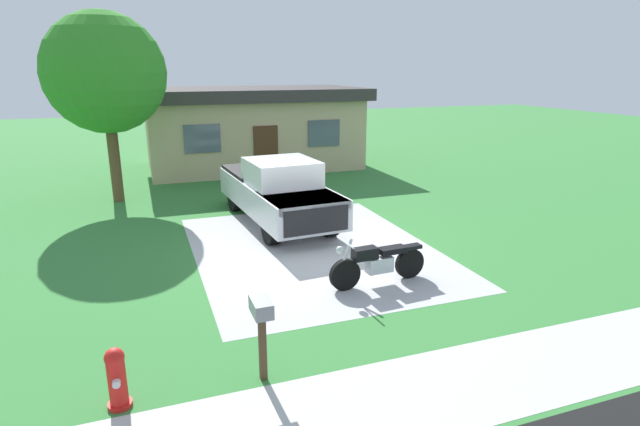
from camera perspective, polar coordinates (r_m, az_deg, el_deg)
name	(u,v)px	position (r m, az deg, el deg)	size (l,w,h in m)	color
ground_plane	(314,249)	(12.70, -0.73, -4.11)	(80.00, 80.00, 0.00)	#367B37
driveway_pad	(314,249)	(12.70, -0.73, -4.10)	(5.74, 7.40, 0.01)	#B1B1B1
sidewalk_strip	(451,386)	(7.87, 14.49, -18.27)	(36.00, 1.80, 0.01)	#BABAB5
motorcycle	(378,263)	(10.66, 6.49, -5.54)	(2.21, 0.70, 1.09)	black
pickup_truck	(277,190)	(14.80, -4.87, 2.62)	(2.43, 5.76, 1.90)	black
fire_hydrant	(117,378)	(7.54, -21.83, -16.85)	(0.32, 0.40, 0.87)	red
mailbox	(262,318)	(7.34, -6.57, -11.63)	(0.26, 0.48, 1.26)	#4C3823
shade_tree	(105,73)	(18.06, -22.99, 14.22)	(3.82, 3.82, 6.11)	brown
neighbor_house	(252,127)	(23.35, -7.64, 9.55)	(9.60, 5.60, 3.50)	tan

